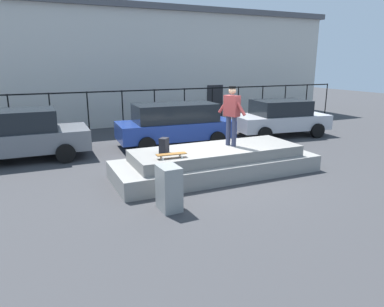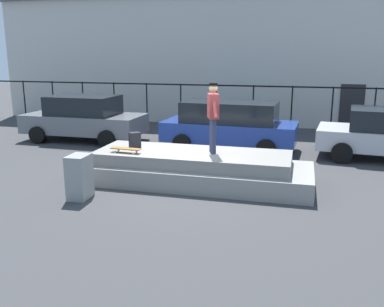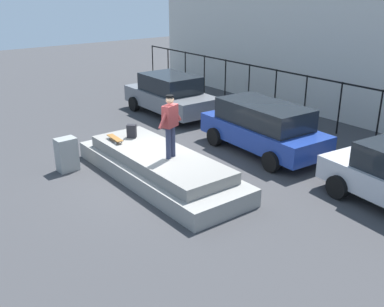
# 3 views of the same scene
# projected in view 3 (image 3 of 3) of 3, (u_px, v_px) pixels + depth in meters

# --- Properties ---
(ground_plane) EXTENTS (60.00, 60.00, 0.00)m
(ground_plane) POSITION_uv_depth(u_px,v_px,m) (156.00, 177.00, 13.17)
(ground_plane) COLOR #38383A
(concrete_ledge) EXTENTS (6.12, 2.16, 0.82)m
(concrete_ledge) POSITION_uv_depth(u_px,v_px,m) (159.00, 167.00, 12.93)
(concrete_ledge) COLOR gray
(concrete_ledge) RESTS_ON ground_plane
(skateboarder) EXTENTS (0.44, 0.99, 1.77)m
(skateboarder) POSITION_uv_depth(u_px,v_px,m) (170.00, 122.00, 12.05)
(skateboarder) COLOR #2D334C
(skateboarder) RESTS_ON concrete_ledge
(skateboard) EXTENTS (0.82, 0.27, 0.12)m
(skateboard) POSITION_uv_depth(u_px,v_px,m) (115.00, 138.00, 13.64)
(skateboard) COLOR brown
(skateboard) RESTS_ON concrete_ledge
(backpack) EXTENTS (0.34, 0.34, 0.42)m
(backpack) POSITION_uv_depth(u_px,v_px,m) (132.00, 131.00, 13.93)
(backpack) COLOR black
(backpack) RESTS_ON concrete_ledge
(car_grey_sedan_near) EXTENTS (4.60, 2.25, 1.72)m
(car_grey_sedan_near) POSITION_uv_depth(u_px,v_px,m) (170.00, 95.00, 19.11)
(car_grey_sedan_near) COLOR slate
(car_grey_sedan_near) RESTS_ON ground_plane
(car_blue_hatchback_mid) EXTENTS (4.65, 2.29, 1.68)m
(car_blue_hatchback_mid) POSITION_uv_depth(u_px,v_px,m) (263.00, 126.00, 14.81)
(car_blue_hatchback_mid) COLOR navy
(car_blue_hatchback_mid) RESTS_ON ground_plane
(utility_box) EXTENTS (0.46, 0.62, 1.03)m
(utility_box) POSITION_uv_depth(u_px,v_px,m) (67.00, 154.00, 13.45)
(utility_box) COLOR gray
(utility_box) RESTS_ON ground_plane
(fence_row) EXTENTS (24.06, 0.06, 1.99)m
(fence_row) POSITION_uv_depth(u_px,v_px,m) (323.00, 96.00, 17.06)
(fence_row) COLOR black
(fence_row) RESTS_ON ground_plane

